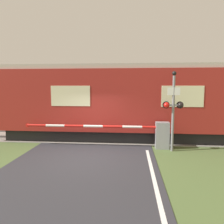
{
  "coord_description": "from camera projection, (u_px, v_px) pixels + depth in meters",
  "views": [
    {
      "loc": [
        1.74,
        -8.38,
        2.79
      ],
      "look_at": [
        0.81,
        2.04,
        1.57
      ],
      "focal_mm": 35.0,
      "sensor_mm": 36.0,
      "label": 1
    }
  ],
  "objects": [
    {
      "name": "signal_post",
      "position": [
        173.0,
        106.0,
        9.27
      ],
      "size": [
        0.88,
        0.26,
        3.43
      ],
      "color": "gray",
      "rests_on": "ground_plane"
    },
    {
      "name": "track_bed",
      "position": [
        100.0,
        136.0,
        12.15
      ],
      "size": [
        36.0,
        3.2,
        0.13
      ],
      "color": "gray",
      "rests_on": "ground_plane"
    },
    {
      "name": "crossing_barrier",
      "position": [
        148.0,
        133.0,
        9.89
      ],
      "size": [
        6.71,
        0.44,
        1.2
      ],
      "color": "gray",
      "rests_on": "ground_plane"
    },
    {
      "name": "train",
      "position": [
        175.0,
        102.0,
        11.56
      ],
      "size": [
        18.99,
        3.2,
        3.88
      ],
      "color": "black",
      "rests_on": "ground_plane"
    },
    {
      "name": "ground_plane",
      "position": [
        88.0,
        156.0,
        8.77
      ],
      "size": [
        80.0,
        80.0,
        0.0
      ],
      "primitive_type": "plane",
      "color": "#4C6033"
    }
  ]
}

